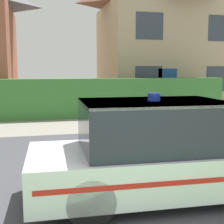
# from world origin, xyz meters

# --- Properties ---
(road_strip) EXTENTS (28.00, 6.68, 0.01)m
(road_strip) POSITION_xyz_m (0.00, 4.57, 0.01)
(road_strip) COLOR #424247
(road_strip) RESTS_ON ground
(garden_hedge) EXTENTS (12.62, 0.68, 1.67)m
(garden_hedge) POSITION_xyz_m (1.07, 11.37, 0.84)
(garden_hedge) COLOR #3D7F38
(garden_hedge) RESTS_ON ground
(police_car) EXTENTS (4.48, 1.83, 1.68)m
(police_car) POSITION_xyz_m (0.97, 2.64, 0.74)
(police_car) COLOR black
(police_car) RESTS_ON road_strip
(house_right) EXTENTS (7.37, 5.79, 7.97)m
(house_right) POSITION_xyz_m (6.33, 15.54, 4.07)
(house_right) COLOR tan
(house_right) RESTS_ON ground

